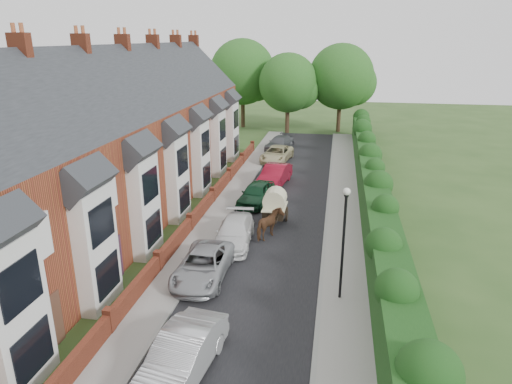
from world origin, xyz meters
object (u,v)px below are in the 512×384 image
at_px(car_grey, 280,143).
at_px(horse_cart, 275,204).
at_px(horse, 270,225).
at_px(lamppost, 344,230).
at_px(car_red, 275,175).
at_px(car_silver_b, 203,265).
at_px(car_green, 256,193).
at_px(car_silver_a, 182,356).
at_px(car_white, 234,232).
at_px(car_beige, 277,154).

bearing_deg(car_grey, horse_cart, -68.70).
bearing_deg(car_grey, horse, -69.34).
distance_m(lamppost, car_grey, 28.24).
bearing_deg(lamppost, car_red, 107.84).
relative_size(car_silver_b, car_green, 1.11).
bearing_deg(car_silver_a, car_green, 98.85).
distance_m(car_red, horse, 9.95).
bearing_deg(car_silver_a, horse_cart, 91.98).
xyz_separation_m(lamppost, car_red, (-5.06, 15.71, -2.51)).
relative_size(car_white, car_green, 1.08).
relative_size(car_white, horse, 2.38).
bearing_deg(car_green, car_silver_b, -85.16).
xyz_separation_m(car_white, car_red, (0.73, 10.95, 0.10)).
bearing_deg(car_red, car_grey, 103.52).
bearing_deg(lamppost, car_silver_b, 173.21).
height_order(car_silver_a, car_green, car_silver_a).
height_order(car_white, car_beige, car_beige).
bearing_deg(car_silver_b, car_white, 80.47).
distance_m(car_silver_a, horse_cart, 13.74).
relative_size(car_silver_b, car_white, 1.03).
bearing_deg(car_green, horse_cart, -53.98).
bearing_deg(lamppost, car_white, 140.59).
bearing_deg(car_red, car_green, -90.56).
distance_m(car_white, horse, 2.10).
xyz_separation_m(car_silver_b, car_beige, (0.54, 22.03, 0.01)).
bearing_deg(horse_cart, car_green, 117.50).
bearing_deg(car_grey, car_red, -69.65).
relative_size(car_white, car_grey, 1.02).
distance_m(car_silver_a, car_white, 10.49).
xyz_separation_m(lamppost, car_beige, (-5.86, 22.79, -2.61)).
xyz_separation_m(car_beige, horse, (1.88, -16.98, 0.15)).
distance_m(car_red, car_beige, 7.13).
xyz_separation_m(car_silver_a, car_grey, (-0.96, 33.15, -0.10)).
xyz_separation_m(car_silver_b, car_green, (0.68, 10.54, 0.07)).
bearing_deg(lamppost, horse, 124.38).
relative_size(car_silver_b, car_beige, 0.98).
bearing_deg(car_silver_a, lamppost, 54.77).
relative_size(car_grey, horse, 2.34).
height_order(car_red, horse, horse).
bearing_deg(horse, car_green, -50.45).
xyz_separation_m(car_green, car_beige, (-0.14, 11.50, -0.06)).
bearing_deg(horse_cart, car_grey, 96.47).
bearing_deg(horse_cart, lamppost, -63.42).
relative_size(car_beige, horse_cart, 1.57).
xyz_separation_m(car_silver_a, car_green, (-0.49, 17.02, -0.03)).
height_order(lamppost, car_grey, lamppost).
xyz_separation_m(car_green, horse, (1.74, -5.48, 0.09)).
distance_m(lamppost, horse, 7.47).
height_order(car_silver_a, car_silver_b, car_silver_a).
bearing_deg(car_white, car_silver_b, -102.26).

